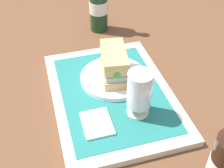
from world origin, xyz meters
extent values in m
plane|color=brown|center=(0.00, 0.00, 0.00)|extent=(3.00, 3.00, 0.00)
cube|color=beige|center=(0.00, 0.00, 0.01)|extent=(0.44, 0.32, 0.02)
cube|color=#1E6B66|center=(0.00, 0.00, 0.02)|extent=(0.38, 0.27, 0.00)
cylinder|color=white|center=(-0.05, 0.02, 0.03)|extent=(0.19, 0.19, 0.01)
cube|color=tan|center=(-0.05, 0.02, 0.05)|extent=(0.14, 0.08, 0.02)
cube|color=#9EA3A8|center=(-0.05, 0.02, 0.07)|extent=(0.13, 0.07, 0.02)
cube|color=silver|center=(-0.05, 0.02, 0.08)|extent=(0.12, 0.07, 0.01)
sphere|color=#47932D|center=(0.00, 0.01, 0.09)|extent=(0.04, 0.04, 0.04)
cube|color=tan|center=(-0.05, 0.02, 0.10)|extent=(0.14, 0.08, 0.04)
cylinder|color=silver|center=(0.09, 0.04, 0.02)|extent=(0.06, 0.06, 0.01)
cylinder|color=silver|center=(0.09, 0.04, 0.04)|extent=(0.01, 0.01, 0.02)
cylinder|color=silver|center=(0.09, 0.04, 0.10)|extent=(0.06, 0.06, 0.09)
cylinder|color=gold|center=(0.09, 0.04, 0.08)|extent=(0.06, 0.06, 0.06)
cylinder|color=white|center=(0.09, 0.04, 0.12)|extent=(0.05, 0.05, 0.01)
cube|color=white|center=(0.10, -0.07, 0.02)|extent=(0.09, 0.07, 0.01)
cylinder|color=#19381E|center=(-0.37, 0.06, 0.08)|extent=(0.06, 0.06, 0.17)
cylinder|color=silver|center=(-0.37, 0.06, 0.09)|extent=(0.07, 0.07, 0.05)
camera|label=1|loc=(0.57, -0.16, 0.57)|focal=47.44mm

